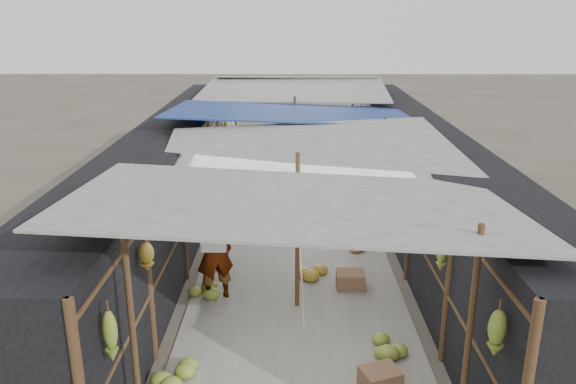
{
  "coord_description": "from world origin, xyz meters",
  "views": [
    {
      "loc": [
        -0.12,
        -5.24,
        4.61
      ],
      "look_at": [
        -0.16,
        5.27,
        1.25
      ],
      "focal_mm": 35.0,
      "sensor_mm": 36.0,
      "label": 1
    }
  ],
  "objects_px": {
    "crate_near": "(380,379)",
    "shopper_blue": "(271,171)",
    "vendor_elderly": "(214,252)",
    "vendor_seated": "(343,208)",
    "black_basin": "(341,186)"
  },
  "relations": [
    {
      "from": "black_basin",
      "to": "vendor_elderly",
      "type": "bearing_deg",
      "value": -113.03
    },
    {
      "from": "black_basin",
      "to": "shopper_blue",
      "type": "bearing_deg",
      "value": -143.63
    },
    {
      "from": "crate_near",
      "to": "vendor_seated",
      "type": "height_order",
      "value": "vendor_seated"
    },
    {
      "from": "vendor_elderly",
      "to": "shopper_blue",
      "type": "xyz_separation_m",
      "value": [
        0.78,
        4.83,
        0.02
      ]
    },
    {
      "from": "black_basin",
      "to": "shopper_blue",
      "type": "xyz_separation_m",
      "value": [
        -1.86,
        -1.37,
        0.79
      ]
    },
    {
      "from": "vendor_seated",
      "to": "shopper_blue",
      "type": "bearing_deg",
      "value": -161.08
    },
    {
      "from": "shopper_blue",
      "to": "crate_near",
      "type": "bearing_deg",
      "value": -70.93
    },
    {
      "from": "shopper_blue",
      "to": "vendor_elderly",
      "type": "bearing_deg",
      "value": -92.76
    },
    {
      "from": "crate_near",
      "to": "shopper_blue",
      "type": "relative_size",
      "value": 0.27
    },
    {
      "from": "black_basin",
      "to": "vendor_seated",
      "type": "xyz_separation_m",
      "value": [
        -0.19,
        -2.68,
        0.31
      ]
    },
    {
      "from": "crate_near",
      "to": "black_basin",
      "type": "bearing_deg",
      "value": 68.54
    },
    {
      "from": "shopper_blue",
      "to": "vendor_seated",
      "type": "relative_size",
      "value": 2.23
    },
    {
      "from": "black_basin",
      "to": "crate_near",
      "type": "bearing_deg",
      "value": -91.54
    },
    {
      "from": "vendor_elderly",
      "to": "vendor_seated",
      "type": "height_order",
      "value": "vendor_elderly"
    },
    {
      "from": "crate_near",
      "to": "vendor_seated",
      "type": "relative_size",
      "value": 0.6
    }
  ]
}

